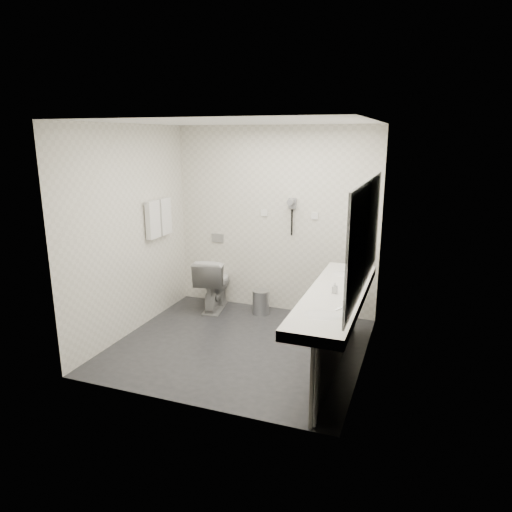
% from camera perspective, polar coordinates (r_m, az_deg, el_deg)
% --- Properties ---
extents(floor, '(2.80, 2.80, 0.00)m').
position_cam_1_polar(floor, '(5.48, -2.05, -10.93)').
color(floor, '#27282C').
rests_on(floor, ground).
extents(ceiling, '(2.80, 2.80, 0.00)m').
position_cam_1_polar(ceiling, '(4.95, -2.32, 16.21)').
color(ceiling, white).
rests_on(ceiling, wall_back).
extents(wall_back, '(2.80, 0.00, 2.80)m').
position_cam_1_polar(wall_back, '(6.27, 2.34, 4.38)').
color(wall_back, white).
rests_on(wall_back, floor).
extents(wall_front, '(2.80, 0.00, 2.80)m').
position_cam_1_polar(wall_front, '(3.94, -9.37, -1.98)').
color(wall_front, white).
rests_on(wall_front, floor).
extents(wall_left, '(0.00, 2.60, 2.60)m').
position_cam_1_polar(wall_left, '(5.74, -15.25, 2.92)').
color(wall_left, white).
rests_on(wall_left, floor).
extents(wall_right, '(0.00, 2.60, 2.60)m').
position_cam_1_polar(wall_right, '(4.73, 13.72, 0.60)').
color(wall_right, white).
rests_on(wall_right, floor).
extents(vanity_counter, '(0.55, 2.20, 0.10)m').
position_cam_1_polar(vanity_counter, '(4.70, 9.76, -4.99)').
color(vanity_counter, white).
rests_on(vanity_counter, floor).
extents(vanity_panel, '(0.03, 2.15, 0.75)m').
position_cam_1_polar(vanity_panel, '(4.86, 9.84, -9.75)').
color(vanity_panel, gray).
rests_on(vanity_panel, floor).
extents(vanity_post_near, '(0.06, 0.06, 0.75)m').
position_cam_1_polar(vanity_post_near, '(3.94, 7.39, -15.77)').
color(vanity_post_near, silver).
rests_on(vanity_post_near, floor).
extents(vanity_post_far, '(0.06, 0.06, 0.75)m').
position_cam_1_polar(vanity_post_far, '(5.81, 12.03, -5.73)').
color(vanity_post_far, silver).
rests_on(vanity_post_far, floor).
extents(mirror, '(0.02, 2.20, 1.05)m').
position_cam_1_polar(mirror, '(4.49, 13.38, 2.51)').
color(mirror, '#B2BCC6').
rests_on(mirror, wall_right).
extents(basin_near, '(0.40, 0.31, 0.05)m').
position_cam_1_polar(basin_near, '(4.09, 8.08, -7.43)').
color(basin_near, white).
rests_on(basin_near, vanity_counter).
extents(basin_far, '(0.40, 0.31, 0.05)m').
position_cam_1_polar(basin_far, '(5.30, 11.08, -2.40)').
color(basin_far, white).
rests_on(basin_far, vanity_counter).
extents(faucet_near, '(0.04, 0.04, 0.15)m').
position_cam_1_polar(faucet_near, '(4.03, 10.86, -6.54)').
color(faucet_near, silver).
rests_on(faucet_near, vanity_counter).
extents(faucet_far, '(0.04, 0.04, 0.15)m').
position_cam_1_polar(faucet_far, '(5.25, 13.23, -1.65)').
color(faucet_far, silver).
rests_on(faucet_far, vanity_counter).
extents(soap_bottle_a, '(0.05, 0.05, 0.11)m').
position_cam_1_polar(soap_bottle_a, '(4.64, 9.69, -3.90)').
color(soap_bottle_a, silver).
rests_on(soap_bottle_a, vanity_counter).
extents(soap_bottle_c, '(0.04, 0.04, 0.11)m').
position_cam_1_polar(soap_bottle_c, '(4.68, 11.64, -3.84)').
color(soap_bottle_c, silver).
rests_on(soap_bottle_c, vanity_counter).
extents(glass_left, '(0.07, 0.07, 0.11)m').
position_cam_1_polar(glass_left, '(4.80, 12.43, -3.40)').
color(glass_left, silver).
rests_on(glass_left, vanity_counter).
extents(toilet, '(0.54, 0.80, 0.75)m').
position_cam_1_polar(toilet, '(6.47, -5.22, -3.34)').
color(toilet, white).
rests_on(toilet, floor).
extents(flush_plate, '(0.18, 0.02, 0.12)m').
position_cam_1_polar(flush_plate, '(6.62, -4.75, 2.24)').
color(flush_plate, '#B2B5BA').
rests_on(flush_plate, wall_back).
extents(pedal_bin, '(0.24, 0.24, 0.32)m').
position_cam_1_polar(pedal_bin, '(6.33, 0.61, -5.76)').
color(pedal_bin, '#B2B5BA').
rests_on(pedal_bin, floor).
extents(bin_lid, '(0.23, 0.23, 0.02)m').
position_cam_1_polar(bin_lid, '(6.27, 0.62, -4.33)').
color(bin_lid, '#B2B5BA').
rests_on(bin_lid, pedal_bin).
extents(towel_rail, '(0.02, 0.62, 0.02)m').
position_cam_1_polar(towel_rail, '(6.11, -12.08, 6.66)').
color(towel_rail, silver).
rests_on(towel_rail, wall_left).
extents(towel_near, '(0.07, 0.24, 0.48)m').
position_cam_1_polar(towel_near, '(6.02, -12.59, 4.40)').
color(towel_near, white).
rests_on(towel_near, towel_rail).
extents(towel_far, '(0.07, 0.24, 0.48)m').
position_cam_1_polar(towel_far, '(6.26, -11.22, 4.84)').
color(towel_far, white).
rests_on(towel_far, towel_rail).
extents(dryer_cradle, '(0.10, 0.04, 0.14)m').
position_cam_1_polar(dryer_cradle, '(6.13, 4.52, 6.48)').
color(dryer_cradle, gray).
rests_on(dryer_cradle, wall_back).
extents(dryer_barrel, '(0.08, 0.14, 0.08)m').
position_cam_1_polar(dryer_barrel, '(6.06, 4.34, 6.68)').
color(dryer_barrel, gray).
rests_on(dryer_barrel, dryer_cradle).
extents(dryer_cord, '(0.02, 0.02, 0.35)m').
position_cam_1_polar(dryer_cord, '(6.15, 4.43, 4.16)').
color(dryer_cord, black).
rests_on(dryer_cord, dryer_cradle).
extents(switch_plate_a, '(0.09, 0.02, 0.09)m').
position_cam_1_polar(switch_plate_a, '(6.29, 1.01, 5.34)').
color(switch_plate_a, white).
rests_on(switch_plate_a, wall_back).
extents(switch_plate_b, '(0.09, 0.02, 0.09)m').
position_cam_1_polar(switch_plate_b, '(6.09, 7.26, 4.94)').
color(switch_plate_b, white).
rests_on(switch_plate_b, wall_back).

